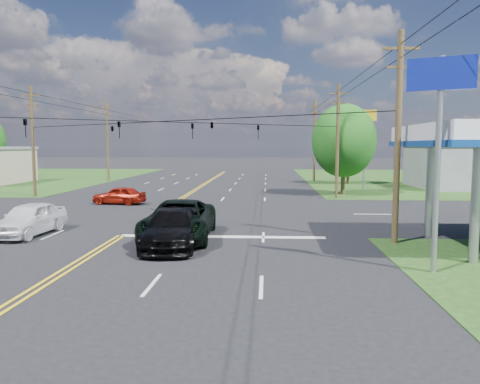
# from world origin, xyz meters

# --- Properties ---
(ground) EXTENTS (280.00, 280.00, 0.00)m
(ground) POSITION_xyz_m (0.00, 12.00, 0.00)
(ground) COLOR black
(ground) RESTS_ON ground
(stop_bar) EXTENTS (10.00, 0.50, 0.02)m
(stop_bar) POSITION_xyz_m (5.00, 4.00, 0.00)
(stop_bar) COLOR silver
(stop_bar) RESTS_ON ground
(pole_se) EXTENTS (1.60, 0.28, 9.50)m
(pole_se) POSITION_xyz_m (13.00, 3.00, 4.92)
(pole_se) COLOR #47351E
(pole_se) RESTS_ON ground
(pole_nw) EXTENTS (1.60, 0.28, 9.50)m
(pole_nw) POSITION_xyz_m (-13.00, 21.00, 4.92)
(pole_nw) COLOR #47351E
(pole_nw) RESTS_ON ground
(pole_ne) EXTENTS (1.60, 0.28, 9.50)m
(pole_ne) POSITION_xyz_m (13.00, 21.00, 4.92)
(pole_ne) COLOR #47351E
(pole_ne) RESTS_ON ground
(pole_left_far) EXTENTS (1.60, 0.28, 10.00)m
(pole_left_far) POSITION_xyz_m (-13.00, 40.00, 5.17)
(pole_left_far) COLOR #47351E
(pole_left_far) RESTS_ON ground
(pole_right_far) EXTENTS (1.60, 0.28, 10.00)m
(pole_right_far) POSITION_xyz_m (13.00, 40.00, 5.17)
(pole_right_far) COLOR #47351E
(pole_right_far) RESTS_ON ground
(span_wire_signals) EXTENTS (26.00, 18.00, 1.13)m
(span_wire_signals) POSITION_xyz_m (0.00, 12.00, 6.00)
(span_wire_signals) COLOR black
(span_wire_signals) RESTS_ON ground
(power_lines) EXTENTS (26.04, 100.00, 0.64)m
(power_lines) POSITION_xyz_m (0.00, 10.00, 8.60)
(power_lines) COLOR black
(power_lines) RESTS_ON ground
(tree_right_a) EXTENTS (5.70, 5.70, 8.18)m
(tree_right_a) POSITION_xyz_m (14.00, 24.00, 4.87)
(tree_right_a) COLOR #47351E
(tree_right_a) RESTS_ON ground
(tree_right_b) EXTENTS (4.94, 4.94, 7.09)m
(tree_right_b) POSITION_xyz_m (16.50, 36.00, 4.22)
(tree_right_b) COLOR #47351E
(tree_right_b) RESTS_ON ground
(pickup_dkgreen) EXTENTS (3.25, 6.72, 1.84)m
(pickup_dkgreen) POSITION_xyz_m (3.00, 3.33, 0.92)
(pickup_dkgreen) COLOR black
(pickup_dkgreen) RESTS_ON ground
(suv_black) EXTENTS (2.67, 5.80, 1.64)m
(suv_black) POSITION_xyz_m (3.00, 1.77, 0.82)
(suv_black) COLOR black
(suv_black) RESTS_ON ground
(pickup_white) EXTENTS (2.27, 4.91, 1.63)m
(pickup_white) POSITION_xyz_m (-4.66, 4.00, 0.82)
(pickup_white) COLOR white
(pickup_white) RESTS_ON ground
(sedan_red) EXTENTS (4.16, 2.13, 1.36)m
(sedan_red) POSITION_xyz_m (-4.05, 16.32, 0.68)
(sedan_red) COLOR maroon
(sedan_red) RESTS_ON ground
(polesign_se) EXTENTS (2.12, 1.04, 7.46)m
(polesign_se) POSITION_xyz_m (13.00, -2.00, 5.81)
(polesign_se) COLOR #A5A5AA
(polesign_se) RESTS_ON ground
(polesign_ne) EXTENTS (2.14, 1.08, 8.03)m
(polesign_ne) POSITION_xyz_m (17.00, 29.72, 6.25)
(polesign_ne) COLOR #A5A5AA
(polesign_ne) RESTS_ON ground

